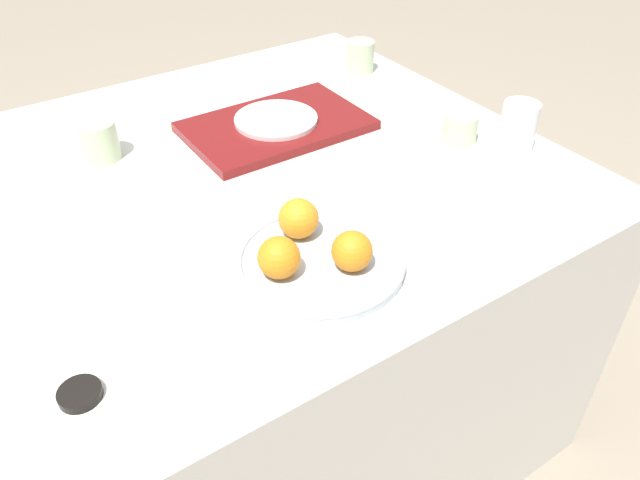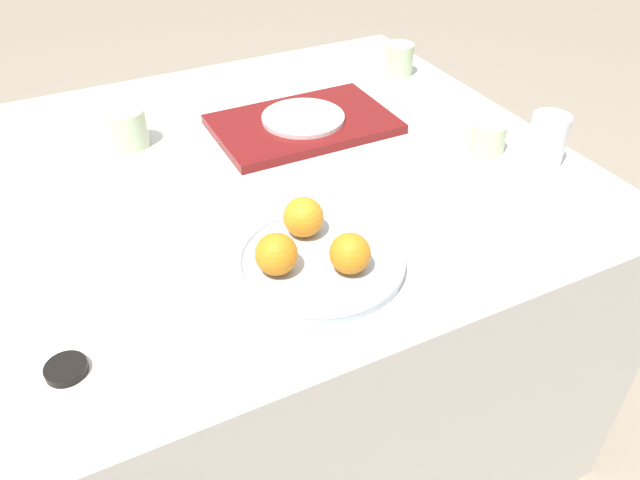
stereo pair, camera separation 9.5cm
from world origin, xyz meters
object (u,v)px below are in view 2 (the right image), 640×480
object	(u,v)px
cup_2	(399,59)
side_plate	(303,118)
water_glass	(547,140)
serving_tray	(303,124)
cup_1	(488,137)
cup_0	(129,128)
soy_dish	(66,369)
fruit_platter	(320,260)
orange_0	(303,217)
orange_1	(276,254)
orange_2	(347,254)

from	to	relation	value
cup_2	side_plate	bearing A→B (deg)	-155.17
water_glass	serving_tray	size ratio (longest dim) A/B	0.27
cup_1	side_plate	bearing A→B (deg)	138.99
serving_tray	cup_1	distance (m)	0.39
side_plate	cup_0	distance (m)	0.36
cup_2	soy_dish	xyz separation A→B (m)	(-0.91, -0.63, -0.03)
side_plate	cup_1	bearing A→B (deg)	-41.01
fruit_platter	serving_tray	size ratio (longest dim) A/B	0.71
orange_0	cup_0	xyz separation A→B (m)	(-0.18, 0.45, -0.01)
orange_1	cup_1	world-z (taller)	orange_1
soy_dish	fruit_platter	bearing A→B (deg)	6.74
water_glass	orange_2	bearing A→B (deg)	-165.87
soy_dish	water_glass	bearing A→B (deg)	7.96
orange_2	cup_2	world-z (taller)	same
fruit_platter	water_glass	distance (m)	0.54
orange_2	serving_tray	distance (m)	0.50
water_glass	cup_1	size ratio (longest dim) A/B	1.44
cup_1	soy_dish	xyz separation A→B (m)	(-0.86, -0.22, -0.02)
water_glass	serving_tray	bearing A→B (deg)	135.92
orange_1	cup_0	xyz separation A→B (m)	(-0.10, 0.52, -0.01)
orange_2	fruit_platter	bearing A→B (deg)	116.86
cup_1	orange_0	bearing A→B (deg)	-167.10
orange_2	serving_tray	xyz separation A→B (m)	(0.15, 0.47, -0.04)
orange_0	cup_0	distance (m)	0.48
cup_1	serving_tray	bearing A→B (deg)	138.99
side_plate	cup_2	bearing A→B (deg)	24.83
fruit_platter	orange_1	xyz separation A→B (m)	(-0.07, 0.00, 0.04)
orange_1	serving_tray	size ratio (longest dim) A/B	0.17
orange_1	cup_0	bearing A→B (deg)	101.12
serving_tray	soy_dish	xyz separation A→B (m)	(-0.57, -0.47, -0.00)
cup_1	cup_2	world-z (taller)	cup_2
orange_0	orange_1	size ratio (longest dim) A/B	1.02
fruit_platter	orange_0	distance (m)	0.08
fruit_platter	orange_0	world-z (taller)	orange_0
orange_0	water_glass	size ratio (longest dim) A/B	0.64
orange_1	cup_2	xyz separation A→B (m)	(0.59, 0.58, -0.01)
fruit_platter	side_plate	world-z (taller)	side_plate
orange_2	cup_0	xyz separation A→B (m)	(-0.20, 0.56, -0.01)
cup_0	cup_1	bearing A→B (deg)	-28.38
orange_1	cup_2	distance (m)	0.83
orange_1	serving_tray	world-z (taller)	orange_1
orange_1	cup_0	size ratio (longest dim) A/B	0.84
serving_tray	cup_2	xyz separation A→B (m)	(0.34, 0.16, 0.03)
orange_0	cup_1	bearing A→B (deg)	12.90
orange_2	cup_0	bearing A→B (deg)	109.21
fruit_platter	cup_1	xyz separation A→B (m)	(0.46, 0.17, 0.02)
fruit_platter	orange_2	distance (m)	0.06
orange_1	side_plate	world-z (taller)	orange_1
orange_1	cup_1	xyz separation A→B (m)	(0.54, 0.17, -0.02)
orange_1	orange_0	bearing A→B (deg)	41.16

